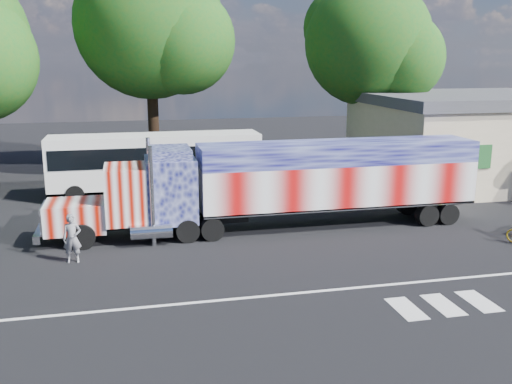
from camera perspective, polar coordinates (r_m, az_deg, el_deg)
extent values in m
plane|color=black|center=(20.95, 1.82, -6.91)|extent=(100.00, 100.00, 0.00)
cube|color=silver|center=(18.27, 4.21, -10.05)|extent=(30.00, 0.15, 0.01)
cube|color=silver|center=(17.75, 14.81, -11.20)|extent=(0.70, 1.60, 0.01)
cube|color=silver|center=(18.30, 18.20, -10.67)|extent=(0.70, 1.60, 0.01)
cube|color=silver|center=(18.92, 21.38, -10.13)|extent=(0.70, 1.60, 0.01)
cube|color=black|center=(23.88, -10.55, -2.99)|extent=(8.12, 0.90, 0.27)
cube|color=tan|center=(23.85, -17.54, -2.29)|extent=(2.35, 1.99, 1.17)
cube|color=silver|center=(23.99, -20.44, -2.42)|extent=(0.11, 1.71, 1.05)
cube|color=silver|center=(24.17, -20.75, -3.78)|extent=(0.27, 2.26, 0.32)
cube|color=tan|center=(23.55, -12.87, -0.15)|extent=(1.62, 2.26, 2.26)
cube|color=black|center=(23.48, -14.79, 0.72)|extent=(0.05, 1.90, 0.81)
cube|color=#4C5189|center=(23.59, -8.50, 0.28)|extent=(1.99, 2.26, 2.62)
cube|color=#4C5189|center=(23.30, -8.62, 3.86)|extent=(1.62, 2.17, 0.45)
cylinder|color=silver|center=(24.71, -10.59, 0.79)|extent=(0.18, 0.18, 3.97)
cylinder|color=silver|center=(22.39, -10.33, -0.49)|extent=(0.18, 0.18, 3.97)
cylinder|color=silver|center=(25.02, -10.66, -2.35)|extent=(1.62, 0.60, 0.60)
cylinder|color=silver|center=(22.77, -10.42, -3.91)|extent=(1.62, 0.60, 0.60)
cylinder|color=black|center=(23.04, -16.96, -4.31)|extent=(0.99, 0.32, 0.99)
cylinder|color=black|center=(24.93, -16.66, -2.96)|extent=(0.99, 0.32, 0.99)
cylinder|color=black|center=(23.11, -6.85, -3.83)|extent=(0.94, 0.50, 0.94)
cylinder|color=black|center=(24.92, -7.31, -2.57)|extent=(0.94, 0.50, 0.94)
cylinder|color=black|center=(23.22, -4.41, -3.69)|extent=(0.94, 0.50, 0.94)
cylinder|color=black|center=(25.02, -5.04, -2.45)|extent=(0.94, 0.50, 0.94)
cube|color=black|center=(25.39, 8.05, -1.39)|extent=(11.73, 0.99, 0.27)
cube|color=#E18282|center=(25.15, 8.13, 0.90)|extent=(12.09, 2.35, 1.80)
cube|color=#484C94|center=(24.90, 8.23, 3.94)|extent=(12.09, 2.35, 0.90)
cube|color=silver|center=(25.36, 8.06, -1.09)|extent=(12.09, 2.35, 0.11)
cube|color=silver|center=(27.78, 19.95, 2.35)|extent=(0.04, 2.26, 2.62)
cylinder|color=black|center=(26.28, 16.71, -2.20)|extent=(0.94, 0.50, 0.94)
cylinder|color=black|center=(27.89, 14.82, -1.20)|extent=(0.94, 0.50, 0.94)
cylinder|color=black|center=(26.78, 18.56, -2.05)|extent=(0.94, 0.50, 0.94)
cylinder|color=black|center=(28.35, 16.60, -1.08)|extent=(0.94, 0.50, 0.94)
cube|color=white|center=(31.17, -9.96, 2.72)|extent=(11.15, 2.42, 3.25)
cube|color=black|center=(31.07, -10.00, 3.81)|extent=(10.78, 2.47, 1.02)
cube|color=black|center=(31.41, -9.87, 0.55)|extent=(11.15, 2.42, 0.23)
cube|color=black|center=(31.40, -20.18, 2.43)|extent=(0.06, 2.14, 1.30)
cylinder|color=black|center=(30.37, -17.65, -0.23)|extent=(0.93, 0.28, 0.93)
cylinder|color=black|center=(32.63, -17.33, 0.70)|extent=(0.93, 0.28, 0.93)
cylinder|color=black|center=(30.53, -4.53, 0.43)|extent=(0.93, 0.28, 0.93)
cylinder|color=black|center=(32.78, -5.11, 1.31)|extent=(0.93, 0.28, 0.93)
cylinder|color=black|center=(30.65, -2.98, 0.51)|extent=(0.93, 0.28, 0.93)
cylinder|color=black|center=(32.89, -3.67, 1.38)|extent=(0.93, 0.28, 0.93)
cube|color=#1E5926|center=(30.59, 21.22, 3.29)|extent=(1.60, 0.08, 1.20)
imported|color=slate|center=(21.59, -17.92, -4.44)|extent=(0.67, 0.45, 1.80)
cylinder|color=black|center=(38.11, -10.25, 7.79)|extent=(0.70, 0.70, 7.45)
sphere|color=#235617|center=(38.00, -10.61, 16.20)|extent=(9.40, 9.40, 9.40)
sphere|color=#235617|center=(36.68, -7.41, 14.76)|extent=(6.58, 6.58, 6.58)
sphere|color=#235617|center=(39.45, -12.91, 17.53)|extent=(6.11, 6.11, 6.11)
cylinder|color=black|center=(37.83, 10.81, 7.03)|extent=(0.70, 0.70, 6.54)
sphere|color=#235617|center=(37.64, 11.14, 14.47)|extent=(7.94, 7.94, 7.94)
sphere|color=#235617|center=(37.21, 14.13, 12.90)|extent=(5.56, 5.56, 5.56)
sphere|color=#235617|center=(38.32, 8.77, 15.93)|extent=(5.16, 5.16, 5.16)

